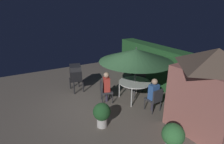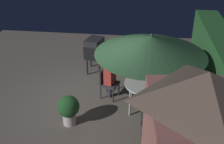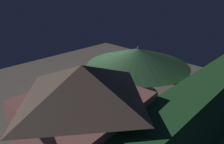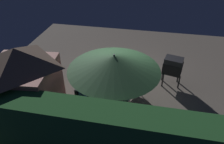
{
  "view_description": "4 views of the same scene",
  "coord_description": "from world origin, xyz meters",
  "px_view_note": "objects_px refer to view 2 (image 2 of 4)",
  "views": [
    {
      "loc": [
        5.41,
        -2.48,
        3.6
      ],
      "look_at": [
        -0.36,
        0.71,
        1.21
      ],
      "focal_mm": 28.61,
      "sensor_mm": 36.0,
      "label": 1
    },
    {
      "loc": [
        6.55,
        1.37,
        4.58
      ],
      "look_at": [
        -0.34,
        0.5,
        0.84
      ],
      "focal_mm": 44.43,
      "sensor_mm": 36.0,
      "label": 2
    },
    {
      "loc": [
        4.45,
        4.85,
        3.69
      ],
      "look_at": [
        0.09,
        0.58,
        1.17
      ],
      "focal_mm": 33.32,
      "sensor_mm": 36.0,
      "label": 3
    },
    {
      "loc": [
        -0.92,
        6.72,
        5.18
      ],
      "look_at": [
        0.25,
        0.81,
        1.04
      ],
      "focal_mm": 33.31,
      "sensor_mm": 36.0,
      "label": 4
    }
  ],
  "objects_px": {
    "patio_umbrella": "(151,45)",
    "bbq_grill": "(94,49)",
    "chair_toward_hedge": "(177,80)",
    "chair_near_shed": "(107,81)",
    "garden_shed": "(198,135)",
    "person_in_blue": "(151,105)",
    "potted_plant_by_shed": "(69,108)",
    "patio_table": "(148,85)",
    "chair_far_side": "(151,116)",
    "person_in_red": "(110,74)"
  },
  "relations": [
    {
      "from": "chair_near_shed",
      "to": "garden_shed",
      "type": "bearing_deg",
      "value": 34.34
    },
    {
      "from": "potted_plant_by_shed",
      "to": "garden_shed",
      "type": "bearing_deg",
      "value": 60.56
    },
    {
      "from": "chair_far_side",
      "to": "person_in_blue",
      "type": "height_order",
      "value": "person_in_blue"
    },
    {
      "from": "patio_umbrella",
      "to": "chair_toward_hedge",
      "type": "xyz_separation_m",
      "value": [
        -0.73,
        0.85,
        -1.37
      ]
    },
    {
      "from": "patio_umbrella",
      "to": "chair_near_shed",
      "type": "distance_m",
      "value": 1.85
    },
    {
      "from": "chair_near_shed",
      "to": "chair_far_side",
      "type": "bearing_deg",
      "value": 39.95
    },
    {
      "from": "patio_table",
      "to": "person_in_blue",
      "type": "relative_size",
      "value": 1.02
    },
    {
      "from": "bbq_grill",
      "to": "chair_toward_hedge",
      "type": "relative_size",
      "value": 1.33
    },
    {
      "from": "patio_table",
      "to": "patio_umbrella",
      "type": "relative_size",
      "value": 0.45
    },
    {
      "from": "garden_shed",
      "to": "person_in_red",
      "type": "relative_size",
      "value": 2.03
    },
    {
      "from": "chair_near_shed",
      "to": "person_in_red",
      "type": "xyz_separation_m",
      "value": [
        0.03,
        0.08,
        0.26
      ]
    },
    {
      "from": "person_in_blue",
      "to": "potted_plant_by_shed",
      "type": "bearing_deg",
      "value": -91.14
    },
    {
      "from": "chair_near_shed",
      "to": "person_in_blue",
      "type": "xyz_separation_m",
      "value": [
        1.43,
        1.26,
        0.26
      ]
    },
    {
      "from": "bbq_grill",
      "to": "person_in_red",
      "type": "height_order",
      "value": "person_in_red"
    },
    {
      "from": "chair_near_shed",
      "to": "patio_table",
      "type": "bearing_deg",
      "value": 71.09
    },
    {
      "from": "patio_umbrella",
      "to": "chair_far_side",
      "type": "bearing_deg",
      "value": 5.12
    },
    {
      "from": "chair_near_shed",
      "to": "patio_umbrella",
      "type": "bearing_deg",
      "value": 71.09
    },
    {
      "from": "patio_umbrella",
      "to": "garden_shed",
      "type": "bearing_deg",
      "value": 18.59
    },
    {
      "from": "garden_shed",
      "to": "chair_far_side",
      "type": "relative_size",
      "value": 2.85
    },
    {
      "from": "garden_shed",
      "to": "patio_umbrella",
      "type": "xyz_separation_m",
      "value": [
        -2.59,
        -0.87,
        0.59
      ]
    },
    {
      "from": "person_in_blue",
      "to": "garden_shed",
      "type": "bearing_deg",
      "value": 26.56
    },
    {
      "from": "chair_far_side",
      "to": "person_in_red",
      "type": "bearing_deg",
      "value": -141.38
    },
    {
      "from": "chair_toward_hedge",
      "to": "person_in_blue",
      "type": "distance_m",
      "value": 1.94
    },
    {
      "from": "person_in_red",
      "to": "garden_shed",
      "type": "bearing_deg",
      "value": 33.51
    },
    {
      "from": "chair_toward_hedge",
      "to": "patio_umbrella",
      "type": "bearing_deg",
      "value": -49.32
    },
    {
      "from": "garden_shed",
      "to": "bbq_grill",
      "type": "relative_size",
      "value": 2.14
    },
    {
      "from": "person_in_blue",
      "to": "bbq_grill",
      "type": "bearing_deg",
      "value": -147.34
    },
    {
      "from": "chair_near_shed",
      "to": "person_in_red",
      "type": "height_order",
      "value": "person_in_red"
    },
    {
      "from": "patio_umbrella",
      "to": "person_in_red",
      "type": "distance_m",
      "value": 1.6
    },
    {
      "from": "patio_table",
      "to": "person_in_blue",
      "type": "bearing_deg",
      "value": 5.12
    },
    {
      "from": "bbq_grill",
      "to": "chair_toward_hedge",
      "type": "height_order",
      "value": "bbq_grill"
    },
    {
      "from": "patio_table",
      "to": "patio_umbrella",
      "type": "height_order",
      "value": "patio_umbrella"
    },
    {
      "from": "patio_table",
      "to": "chair_far_side",
      "type": "relative_size",
      "value": 1.43
    },
    {
      "from": "chair_far_side",
      "to": "patio_table",
      "type": "bearing_deg",
      "value": -174.88
    },
    {
      "from": "patio_table",
      "to": "bbq_grill",
      "type": "xyz_separation_m",
      "value": [
        -1.96,
        -1.83,
        0.12
      ]
    },
    {
      "from": "garden_shed",
      "to": "person_in_blue",
      "type": "relative_size",
      "value": 2.03
    },
    {
      "from": "garden_shed",
      "to": "bbq_grill",
      "type": "xyz_separation_m",
      "value": [
        -4.55,
        -2.7,
        -0.46
      ]
    },
    {
      "from": "person_in_blue",
      "to": "person_in_red",
      "type": "bearing_deg",
      "value": -139.91
    },
    {
      "from": "patio_umbrella",
      "to": "bbq_grill",
      "type": "bearing_deg",
      "value": -137.05
    },
    {
      "from": "person_in_red",
      "to": "person_in_blue",
      "type": "bearing_deg",
      "value": 40.09
    },
    {
      "from": "chair_near_shed",
      "to": "chair_far_side",
      "type": "distance_m",
      "value": 1.98
    },
    {
      "from": "chair_toward_hedge",
      "to": "chair_near_shed",
      "type": "bearing_deg",
      "value": -80.66
    },
    {
      "from": "chair_far_side",
      "to": "person_in_blue",
      "type": "bearing_deg",
      "value": -174.88
    },
    {
      "from": "chair_toward_hedge",
      "to": "bbq_grill",
      "type": "bearing_deg",
      "value": -114.61
    },
    {
      "from": "patio_umbrella",
      "to": "person_in_blue",
      "type": "distance_m",
      "value": 1.52
    },
    {
      "from": "garden_shed",
      "to": "bbq_grill",
      "type": "distance_m",
      "value": 5.31
    },
    {
      "from": "garden_shed",
      "to": "person_in_red",
      "type": "xyz_separation_m",
      "value": [
        -2.96,
        -1.96,
        -0.52
      ]
    },
    {
      "from": "potted_plant_by_shed",
      "to": "person_in_blue",
      "type": "distance_m",
      "value": 2.08
    },
    {
      "from": "chair_far_side",
      "to": "potted_plant_by_shed",
      "type": "distance_m",
      "value": 2.06
    },
    {
      "from": "chair_far_side",
      "to": "chair_near_shed",
      "type": "bearing_deg",
      "value": -140.05
    }
  ]
}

